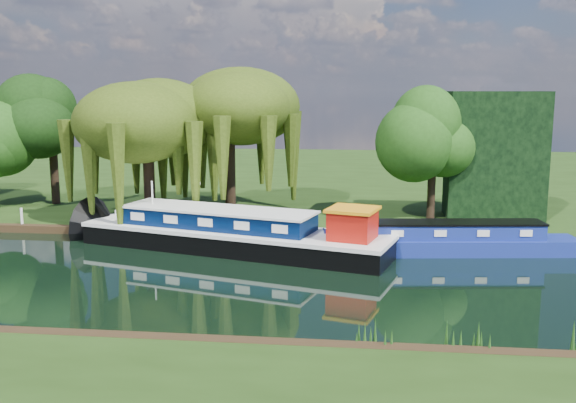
# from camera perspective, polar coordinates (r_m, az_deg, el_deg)

# --- Properties ---
(ground) EXTENTS (120.00, 120.00, 0.00)m
(ground) POSITION_cam_1_polar(r_m,az_deg,el_deg) (30.98, -13.66, -6.39)
(ground) COLOR black
(far_bank) EXTENTS (120.00, 52.00, 0.45)m
(far_bank) POSITION_cam_1_polar(r_m,az_deg,el_deg) (63.30, -3.12, 2.35)
(far_bank) COLOR black
(far_bank) RESTS_ON ground
(dutch_barge) EXTENTS (17.58, 8.43, 3.63)m
(dutch_barge) POSITION_cam_1_polar(r_m,az_deg,el_deg) (34.62, -4.62, -2.88)
(dutch_barge) COLOR black
(dutch_barge) RESTS_ON ground
(narrowboat) EXTENTS (12.81, 3.63, 1.85)m
(narrowboat) POSITION_cam_1_polar(r_m,az_deg,el_deg) (35.05, 14.80, -3.43)
(narrowboat) COLOR navy
(narrowboat) RESTS_ON ground
(white_cruiser) EXTENTS (2.89, 2.60, 1.35)m
(white_cruiser) POSITION_cam_1_polar(r_m,az_deg,el_deg) (36.11, 16.23, -4.18)
(white_cruiser) COLOR silver
(white_cruiser) RESTS_ON ground
(willow_left) EXTENTS (6.91, 6.91, 8.28)m
(willow_left) POSITION_cam_1_polar(r_m,az_deg,el_deg) (40.76, -12.42, 6.76)
(willow_left) COLOR black
(willow_left) RESTS_ON far_bank
(willow_right) EXTENTS (7.12, 7.12, 8.67)m
(willow_right) POSITION_cam_1_polar(r_m,az_deg,el_deg) (42.00, -5.24, 7.46)
(willow_right) COLOR black
(willow_right) RESTS_ON far_bank
(tree_far_mid) EXTENTS (5.12, 5.12, 8.38)m
(tree_far_mid) POSITION_cam_1_polar(r_m,az_deg,el_deg) (48.54, -20.30, 6.57)
(tree_far_mid) COLOR black
(tree_far_mid) RESTS_ON far_bank
(tree_far_right) EXTENTS (4.38, 4.38, 7.16)m
(tree_far_right) POSITION_cam_1_polar(r_m,az_deg,el_deg) (41.16, 12.79, 5.27)
(tree_far_right) COLOR black
(tree_far_right) RESTS_ON far_bank
(conifer_hedge) EXTENTS (6.00, 3.00, 8.00)m
(conifer_hedge) POSITION_cam_1_polar(r_m,az_deg,el_deg) (42.92, 17.93, 3.96)
(conifer_hedge) COLOR black
(conifer_hedge) RESTS_ON far_bank
(lamppost) EXTENTS (0.36, 0.36, 2.56)m
(lamppost) POSITION_cam_1_polar(r_m,az_deg,el_deg) (40.12, -8.02, 1.03)
(lamppost) COLOR silver
(lamppost) RESTS_ON far_bank
(mooring_posts) EXTENTS (19.16, 0.16, 1.00)m
(mooring_posts) POSITION_cam_1_polar(r_m,az_deg,el_deg) (38.65, -10.17, -1.58)
(mooring_posts) COLOR silver
(mooring_posts) RESTS_ON far_bank
(reeds_near) EXTENTS (33.70, 1.50, 1.10)m
(reeds_near) POSITION_cam_1_polar(r_m,az_deg,el_deg) (22.11, -3.42, -11.31)
(reeds_near) COLOR #164111
(reeds_near) RESTS_ON ground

